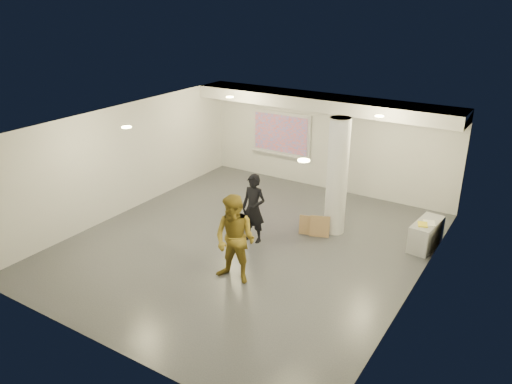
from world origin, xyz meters
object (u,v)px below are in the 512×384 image
Objects in this scene: credenza at (426,234)px; projection_screen at (281,134)px; woman at (254,208)px; column at (337,177)px; man at (235,240)px.

projection_screen is at bearing 162.76° from credenza.
projection_screen reaches higher than woman.
woman is (-1.49, -1.53, -0.64)m from column.
column is 4.08m from projection_screen.
man is at bearing -69.05° from projection_screen.
credenza is (2.22, 0.39, -1.16)m from column.
man is (2.28, -5.95, -0.55)m from projection_screen.
column is 1.43× the size of projection_screen.
woman is at bearing -134.14° from column.
column is at bearing 45.94° from woman.
column is at bearing 72.63° from man.
woman is (-3.71, -1.92, 0.53)m from credenza.
projection_screen is at bearing 107.55° from man.
projection_screen is 1.21× the size of woman.
credenza is at bearing 47.10° from man.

